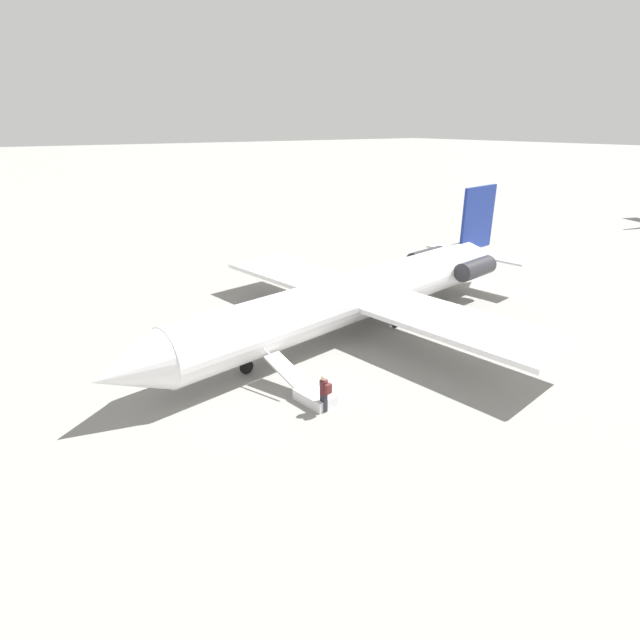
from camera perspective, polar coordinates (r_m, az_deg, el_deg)
The scene contains 4 objects.
ground_plane at distance 30.02m, azimuth 3.84°, elevation -1.34°, with size 600.00×600.00×0.00m, color gray.
airplane_main at distance 29.93m, azimuth 5.26°, elevation 3.13°, with size 30.92×23.45×7.48m.
boarding_stairs at distance 22.76m, azimuth -1.31°, elevation -8.13°, with size 1.63×4.13×1.81m.
passenger at distance 21.51m, azimuth 0.50°, elevation -8.14°, with size 0.37×0.56×1.74m.
Camera 1 is at (17.29, 21.59, 11.67)m, focal length 28.00 mm.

